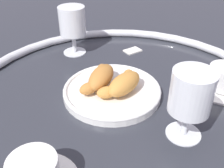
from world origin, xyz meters
TOP-DOWN VIEW (x-y plane):
  - ground_plane at (0.00, 0.00)m, footprint 2.20×2.20m
  - table_chrome_rim at (0.00, 0.00)m, footprint 0.75×0.75m
  - pastry_plate at (-0.01, 0.03)m, footprint 0.23×0.23m
  - croissant_large at (0.00, 0.01)m, footprint 0.13×0.09m
  - croissant_small at (-0.02, 0.06)m, footprint 0.12×0.11m
  - coffee_cup_far at (0.22, -0.11)m, footprint 0.14×0.14m
  - juice_glass_left at (0.04, 0.27)m, footprint 0.08×0.08m
  - juice_glass_right at (0.02, -0.16)m, footprint 0.08×0.08m
  - sugar_packet at (0.18, 0.17)m, footprint 0.05×0.04m

SIDE VIEW (x-z plane):
  - ground_plane at x=0.00m, z-range 0.00..0.00m
  - sugar_packet at x=0.18m, z-range 0.00..0.01m
  - pastry_plate at x=-0.01m, z-range 0.00..0.02m
  - table_chrome_rim at x=0.00m, z-range 0.00..0.02m
  - coffee_cup_far at x=0.22m, z-range 0.00..0.06m
  - croissant_large at x=0.00m, z-range 0.02..0.06m
  - croissant_small at x=-0.02m, z-range 0.02..0.06m
  - juice_glass_left at x=0.04m, z-range 0.02..0.16m
  - juice_glass_right at x=0.02m, z-range 0.03..0.17m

